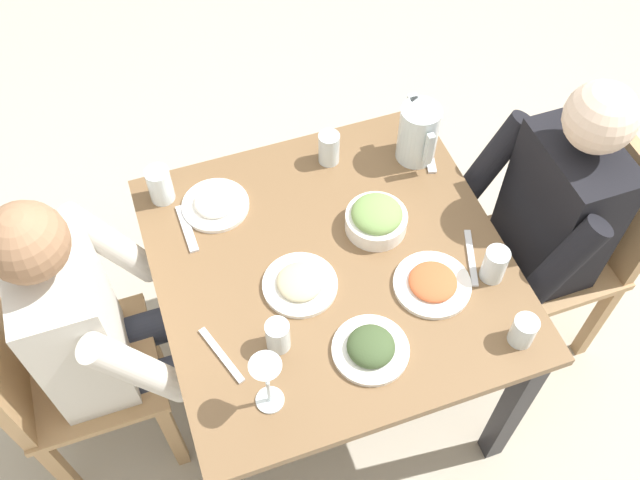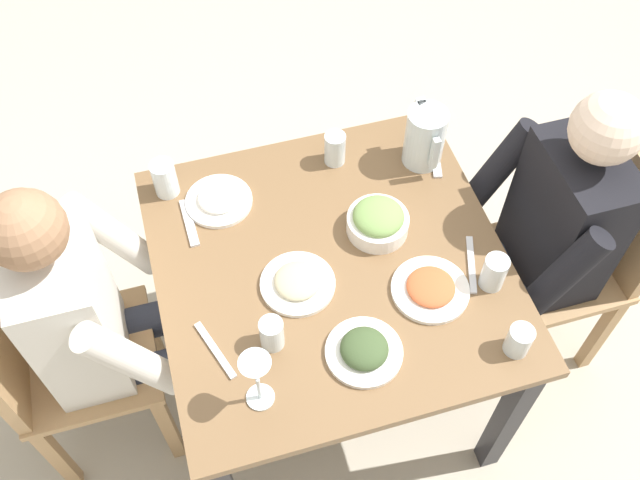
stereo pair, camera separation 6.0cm
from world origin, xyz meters
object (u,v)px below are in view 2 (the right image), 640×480
at_px(chair_far, 578,251).
at_px(water_pitcher, 425,137).
at_px(diner_far, 530,239).
at_px(wine_glass, 256,373).
at_px(diner_near, 114,316).
at_px(plate_yoghurt, 219,199).
at_px(water_glass_far_right, 494,272).
at_px(water_glass_center, 335,149).
at_px(plate_dolmas, 364,350).
at_px(water_glass_far_left, 519,340).
at_px(chair_near, 54,359).
at_px(plate_beans, 298,282).
at_px(water_glass_near_left, 272,334).
at_px(salad_bowl, 378,221).
at_px(dining_table, 331,285).
at_px(plate_rice_curry, 430,288).
at_px(water_glass_by_pitcher, 165,178).

height_order(chair_far, water_pitcher, water_pitcher).
bearing_deg(diner_far, wine_glass, -71.48).
xyz_separation_m(diner_near, plate_yoghurt, (-0.24, 0.35, 0.10)).
bearing_deg(water_glass_far_right, chair_far, 109.76).
distance_m(water_glass_far_right, water_glass_center, 0.61).
height_order(plate_yoghurt, plate_dolmas, plate_dolmas).
distance_m(chair_far, plate_yoghurt, 1.14).
relative_size(diner_far, water_glass_far_left, 13.39).
bearing_deg(diner_far, water_glass_far_left, -33.97).
bearing_deg(water_glass_far_right, water_glass_center, -153.01).
relative_size(chair_near, water_glass_center, 8.46).
height_order(water_pitcher, plate_beans, water_pitcher).
bearing_deg(water_glass_near_left, chair_near, -112.08).
distance_m(chair_near, salad_bowl, 1.01).
bearing_deg(plate_beans, chair_near, -97.73).
distance_m(dining_table, plate_beans, 0.17).
xyz_separation_m(chair_near, plate_dolmas, (0.34, 0.81, 0.25)).
relative_size(dining_table, plate_rice_curry, 4.54).
height_order(diner_far, plate_dolmas, diner_far).
relative_size(water_pitcher, water_glass_far_left, 2.13).
bearing_deg(dining_table, chair_far, 87.86).
xyz_separation_m(diner_near, water_pitcher, (-0.24, 0.98, 0.18)).
bearing_deg(plate_dolmas, diner_near, -119.13).
height_order(chair_far, water_glass_by_pitcher, chair_far).
bearing_deg(plate_dolmas, water_glass_by_pitcher, -149.73).
distance_m(salad_bowl, plate_yoghurt, 0.47).
distance_m(plate_beans, wine_glass, 0.36).
distance_m(dining_table, plate_dolmas, 0.32).
height_order(salad_bowl, water_glass_by_pitcher, water_glass_by_pitcher).
height_order(plate_rice_curry, water_glass_far_right, water_glass_far_right).
bearing_deg(water_glass_center, dining_table, -18.28).
relative_size(plate_yoghurt, plate_dolmas, 0.99).
relative_size(diner_far, salad_bowl, 6.81).
bearing_deg(plate_beans, chair_far, 90.75).
relative_size(plate_dolmas, plate_rice_curry, 0.94).
bearing_deg(chair_near, water_glass_far_right, 78.99).
bearing_deg(diner_near, chair_near, -90.00).
height_order(plate_rice_curry, water_glass_far_left, water_glass_far_left).
bearing_deg(water_pitcher, chair_far, 54.01).
xyz_separation_m(chair_near, water_glass_far_left, (0.43, 1.19, 0.28)).
height_order(water_glass_near_left, water_glass_far_left, water_glass_near_left).
relative_size(chair_far, plate_dolmas, 4.54).
xyz_separation_m(water_pitcher, plate_yoghurt, (-0.01, -0.63, -0.08)).
distance_m(plate_rice_curry, water_glass_near_left, 0.44).
relative_size(water_glass_by_pitcher, wine_glass, 0.59).
xyz_separation_m(plate_rice_curry, water_glass_by_pitcher, (-0.54, -0.62, 0.04)).
bearing_deg(water_pitcher, plate_beans, -55.48).
bearing_deg(water_glass_center, diner_near, -67.24).
bearing_deg(plate_dolmas, water_glass_far_left, 75.88).
height_order(dining_table, chair_near, chair_near).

